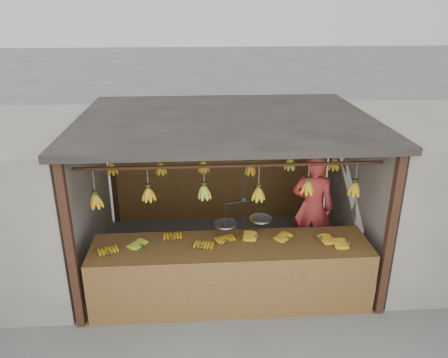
{
  "coord_description": "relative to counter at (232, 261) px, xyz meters",
  "views": [
    {
      "loc": [
        -0.44,
        -6.24,
        3.91
      ],
      "look_at": [
        0.0,
        0.3,
        1.3
      ],
      "focal_mm": 35.0,
      "sensor_mm": 36.0,
      "label": 1
    }
  ],
  "objects": [
    {
      "name": "ground",
      "position": [
        -0.0,
        1.23,
        -0.72
      ],
      "size": [
        80.0,
        80.0,
        0.0
      ],
      "primitive_type": "plane",
      "color": "#5B5B57"
    },
    {
      "name": "vendor",
      "position": [
        1.39,
        1.18,
        0.19
      ],
      "size": [
        0.75,
        0.59,
        1.81
      ],
      "primitive_type": "imported",
      "rotation": [
        0.0,
        0.0,
        2.87
      ],
      "color": "#BF3333",
      "rests_on": "ground"
    },
    {
      "name": "hanging_bananas",
      "position": [
        -0.01,
        1.23,
        0.89
      ],
      "size": [
        3.58,
        2.24,
        0.39
      ],
      "color": "#B58313",
      "rests_on": "ground"
    },
    {
      "name": "stall",
      "position": [
        -0.0,
        1.56,
        1.25
      ],
      "size": [
        4.3,
        3.3,
        2.4
      ],
      "color": "black",
      "rests_on": "ground"
    },
    {
      "name": "balance_scale",
      "position": [
        0.17,
        0.23,
        0.52
      ],
      "size": [
        0.79,
        0.42,
        0.82
      ],
      "color": "black",
      "rests_on": "ground"
    },
    {
      "name": "bag_bundles",
      "position": [
        1.94,
        2.58,
        0.29
      ],
      "size": [
        0.08,
        0.26,
        1.22
      ],
      "color": "#199926",
      "rests_on": "ground"
    },
    {
      "name": "neighbor_right",
      "position": [
        3.6,
        1.23,
        0.43
      ],
      "size": [
        3.0,
        3.0,
        2.3
      ],
      "primitive_type": "cube",
      "color": "slate",
      "rests_on": "ground"
    },
    {
      "name": "counter",
      "position": [
        0.0,
        0.0,
        0.0
      ],
      "size": [
        3.79,
        0.86,
        0.96
      ],
      "color": "brown",
      "rests_on": "ground"
    }
  ]
}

